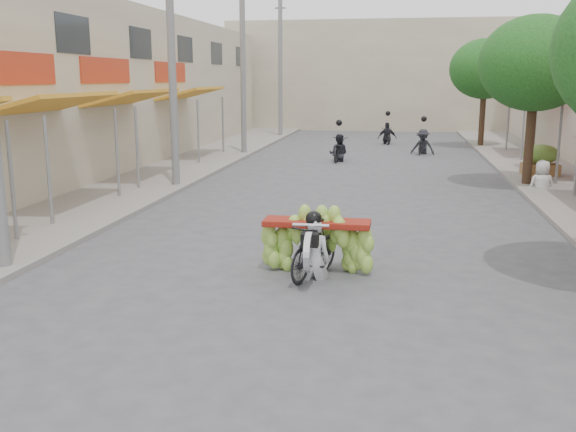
{
  "coord_description": "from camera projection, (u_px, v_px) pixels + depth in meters",
  "views": [
    {
      "loc": [
        1.39,
        -6.89,
        3.36
      ],
      "look_at": [
        -0.39,
        3.44,
        1.1
      ],
      "focal_mm": 40.0,
      "sensor_mm": 36.0,
      "label": 1
    }
  ],
  "objects": [
    {
      "name": "street_tree_mid",
      "position": [
        536.0,
        64.0,
        19.37
      ],
      "size": [
        3.4,
        3.4,
        5.25
      ],
      "color": "#3A2719",
      "rests_on": "ground"
    },
    {
      "name": "produce_crate_far",
      "position": [
        541.0,
        158.0,
        21.81
      ],
      "size": [
        1.2,
        0.88,
        1.16
      ],
      "color": "brown",
      "rests_on": "ground"
    },
    {
      "name": "ground",
      "position": [
        271.0,
        368.0,
        7.58
      ],
      "size": [
        120.0,
        120.0,
        0.0
      ],
      "primitive_type": "plane",
      "color": "#4F4E53",
      "rests_on": "ground"
    },
    {
      "name": "sidewalk_right",
      "position": [
        572.0,
        182.0,
        20.85
      ],
      "size": [
        4.0,
        60.0,
        0.12
      ],
      "primitive_type": "cube",
      "color": "gray",
      "rests_on": "ground"
    },
    {
      "name": "pedestrian",
      "position": [
        544.0,
        160.0,
        19.34
      ],
      "size": [
        0.88,
        0.61,
        1.64
      ],
      "rotation": [
        0.0,
        0.0,
        3.31
      ],
      "color": "silver",
      "rests_on": "ground"
    },
    {
      "name": "street_tree_far",
      "position": [
        485.0,
        69.0,
        30.93
      ],
      "size": [
        3.4,
        3.4,
        5.25
      ],
      "color": "#3A2719",
      "rests_on": "ground"
    },
    {
      "name": "banana_motorbike",
      "position": [
        315.0,
        238.0,
        11.05
      ],
      "size": [
        2.2,
        1.85,
        1.96
      ],
      "color": "black",
      "rests_on": "ground"
    },
    {
      "name": "bg_motorbike_c",
      "position": [
        387.0,
        128.0,
        33.18
      ],
      "size": [
        1.03,
        1.51,
        1.95
      ],
      "color": "black",
      "rests_on": "ground"
    },
    {
      "name": "shophouse_row_left",
      "position": [
        12.0,
        89.0,
        22.4
      ],
      "size": [
        9.77,
        40.0,
        6.0
      ],
      "color": "#B8AC92",
      "rests_on": "ground"
    },
    {
      "name": "utility_pole_far",
      "position": [
        243.0,
        62.0,
        27.86
      ],
      "size": [
        0.6,
        0.24,
        8.0
      ],
      "color": "slate",
      "rests_on": "ground"
    },
    {
      "name": "utility_pole_back",
      "position": [
        280.0,
        66.0,
        36.53
      ],
      "size": [
        0.6,
        0.24,
        8.0
      ],
      "color": "slate",
      "rests_on": "ground"
    },
    {
      "name": "bg_motorbike_b",
      "position": [
        423.0,
        135.0,
        28.71
      ],
      "size": [
        1.16,
        1.66,
        1.95
      ],
      "color": "black",
      "rests_on": "ground"
    },
    {
      "name": "utility_pole_mid",
      "position": [
        172.0,
        55.0,
        19.18
      ],
      "size": [
        0.6,
        0.24,
        8.0
      ],
      "color": "slate",
      "rests_on": "ground"
    },
    {
      "name": "bg_motorbike_a",
      "position": [
        339.0,
        144.0,
        26.27
      ],
      "size": [
        0.83,
        1.74,
        1.95
      ],
      "color": "black",
      "rests_on": "ground"
    },
    {
      "name": "sidewalk_left",
      "position": [
        162.0,
        171.0,
        23.18
      ],
      "size": [
        4.0,
        60.0,
        0.12
      ],
      "primitive_type": "cube",
      "color": "gray",
      "rests_on": "ground"
    },
    {
      "name": "far_building",
      "position": [
        380.0,
        76.0,
        43.45
      ],
      "size": [
        20.0,
        6.0,
        7.0
      ],
      "primitive_type": "cube",
      "color": "#B8AC92",
      "rests_on": "ground"
    }
  ]
}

